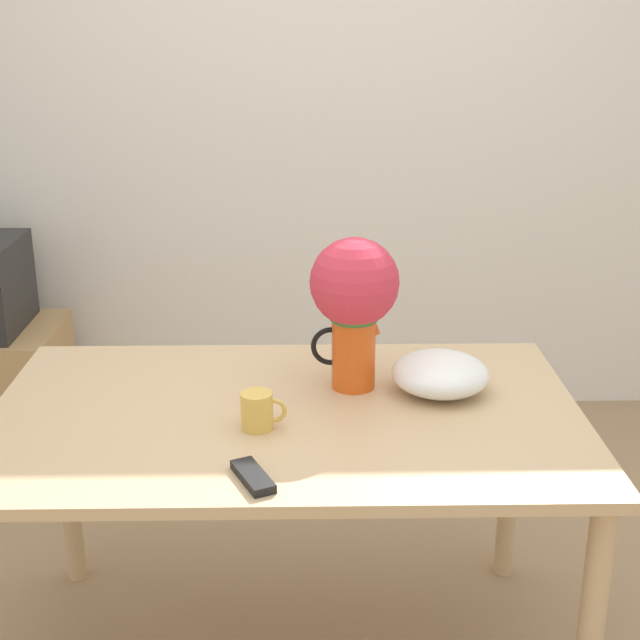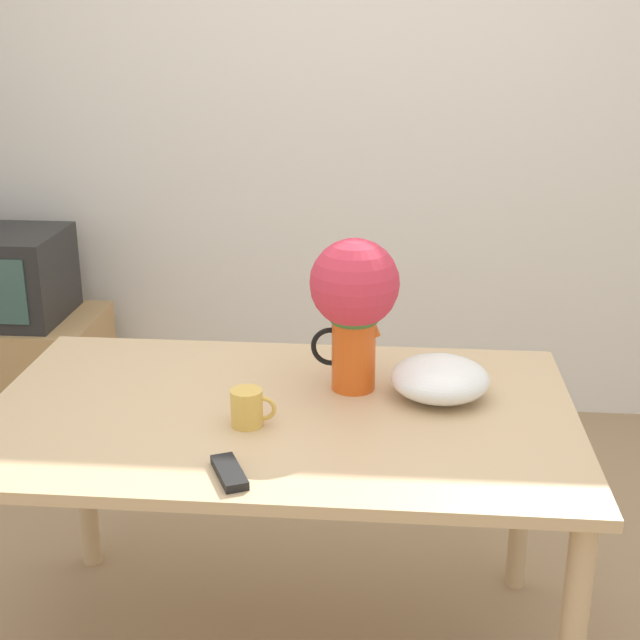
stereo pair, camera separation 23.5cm
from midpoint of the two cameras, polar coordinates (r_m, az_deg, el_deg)
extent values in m
cube|color=silver|center=(3.86, -1.80, 12.60)|extent=(8.00, 0.05, 2.60)
cube|color=tan|center=(2.30, -5.14, -6.17)|extent=(1.51, 0.94, 0.03)
cylinder|color=tan|center=(2.96, -18.12, -9.43)|extent=(0.06, 0.06, 0.75)
cylinder|color=tan|center=(2.88, 9.80, -9.51)|extent=(0.06, 0.06, 0.75)
cylinder|color=#E05619|center=(2.38, -0.66, -1.97)|extent=(0.12, 0.12, 0.21)
cone|color=#E05619|center=(2.35, 0.55, -0.27)|extent=(0.04, 0.04, 0.05)
torus|color=black|center=(2.38, -2.15, -1.74)|extent=(0.11, 0.01, 0.11)
sphere|color=#3D7033|center=(2.33, -0.67, 1.42)|extent=(0.18, 0.18, 0.18)
sphere|color=#CC3347|center=(2.32, -0.68, 2.39)|extent=(0.24, 0.24, 0.24)
cylinder|color=gold|center=(2.19, -7.17, -5.86)|extent=(0.08, 0.08, 0.09)
torus|color=gold|center=(2.18, -6.07, -5.86)|extent=(0.06, 0.01, 0.06)
ellipsoid|color=white|center=(2.38, 4.91, -3.50)|extent=(0.26, 0.26, 0.10)
cube|color=black|center=(1.98, -7.78, -9.99)|extent=(0.11, 0.16, 0.02)
camera|label=1|loc=(0.12, -92.86, -1.01)|focal=50.00mm
camera|label=2|loc=(0.12, 87.14, 1.01)|focal=50.00mm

